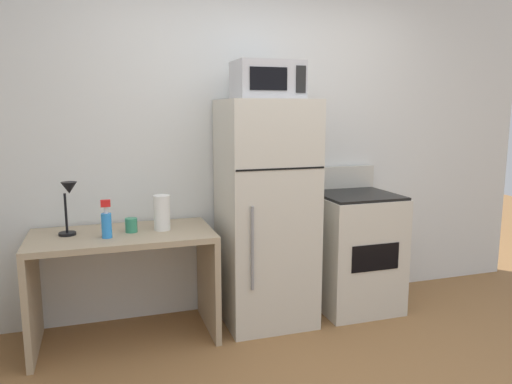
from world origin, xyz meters
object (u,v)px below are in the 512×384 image
desk (124,265)px  paper_towel_roll (162,213)px  desk_lamp (68,199)px  coffee_mug (131,225)px  spray_bottle (106,223)px  microwave (267,80)px  oven_range (355,250)px  refrigerator (266,213)px

desk → paper_towel_roll: bearing=1.1°
desk_lamp → coffee_mug: desk_lamp is taller
desk_lamp → spray_bottle: size_ratio=1.42×
microwave → oven_range: bearing=2.2°
spray_bottle → oven_range: size_ratio=0.23×
coffee_mug → microwave: (0.96, -0.02, 0.97)m
desk → desk_lamp: desk_lamp is taller
coffee_mug → refrigerator: 0.96m
desk → paper_towel_roll: paper_towel_roll is taller
refrigerator → microwave: microwave is taller
desk_lamp → spray_bottle: 0.30m
desk_lamp → oven_range: desk_lamp is taller
coffee_mug → microwave: microwave is taller
desk → coffee_mug: 0.28m
paper_towel_roll → oven_range: 1.55m
oven_range → desk: bearing=-179.4°
desk_lamp → paper_towel_roll: desk_lamp is taller
refrigerator → microwave: 0.95m
desk → desk_lamp: (-0.32, 0.04, 0.46)m
desk → spray_bottle: spray_bottle is taller
coffee_mug → microwave: 1.36m
paper_towel_roll → microwave: (0.75, -0.02, 0.89)m
desk_lamp → microwave: microwave is taller
coffee_mug → refrigerator: refrigerator is taller
coffee_mug → spray_bottle: spray_bottle is taller
desk → microwave: bearing=-0.7°
spray_bottle → paper_towel_roll: bearing=15.7°
coffee_mug → oven_range: bearing=0.4°
refrigerator → oven_range: bearing=0.6°
desk → paper_towel_roll: size_ratio=4.99×
desk_lamp → spray_bottle: desk_lamp is taller
desk_lamp → coffee_mug: (0.38, -0.03, -0.19)m
refrigerator → oven_range: 0.82m
paper_towel_roll → spray_bottle: bearing=-164.3°
oven_range → refrigerator: bearing=-179.4°
desk_lamp → oven_range: 2.15m
paper_towel_roll → desk_lamp: bearing=176.6°
desk → oven_range: bearing=0.6°
microwave → spray_bottle: bearing=-175.6°
desk_lamp → refrigerator: (1.34, -0.03, -0.17)m
desk_lamp → microwave: bearing=-2.2°
paper_towel_roll → spray_bottle: 0.38m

